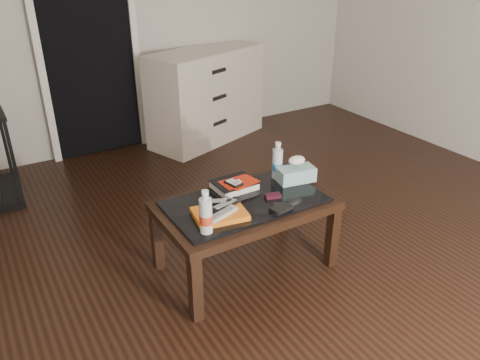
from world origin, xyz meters
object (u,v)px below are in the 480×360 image
object	(u,v)px
textbook	(234,185)
tissue_box	(296,174)
dresser	(206,96)
water_bottle_right	(277,160)
water_bottle_left	(206,212)
coffee_table	(245,210)

from	to	relation	value
textbook	tissue_box	world-z (taller)	tissue_box
textbook	tissue_box	distance (m)	0.40
dresser	water_bottle_right	bearing A→B (deg)	-123.70
textbook	water_bottle_left	distance (m)	0.51
water_bottle_right	textbook	bearing A→B (deg)	178.37
coffee_table	water_bottle_right	bearing A→B (deg)	25.27
coffee_table	water_bottle_right	xyz separation A→B (m)	(0.33, 0.16, 0.18)
coffee_table	dresser	world-z (taller)	dresser
tissue_box	textbook	bearing A→B (deg)	173.36
coffee_table	tissue_box	bearing A→B (deg)	7.52
coffee_table	tissue_box	size ratio (longest dim) A/B	4.35
dresser	textbook	xyz separation A→B (m)	(-0.78, -1.87, 0.03)
coffee_table	textbook	xyz separation A→B (m)	(0.03, 0.17, 0.09)
dresser	tissue_box	size ratio (longest dim) A/B	5.64
dresser	water_bottle_right	xyz separation A→B (m)	(-0.47, -1.88, 0.13)
coffee_table	dresser	xyz separation A→B (m)	(0.80, 2.04, 0.05)
textbook	tissue_box	xyz separation A→B (m)	(0.38, -0.11, 0.02)
dresser	water_bottle_right	distance (m)	1.95
dresser	water_bottle_left	bearing A→B (deg)	-137.02
coffee_table	textbook	distance (m)	0.19
water_bottle_right	dresser	bearing A→B (deg)	75.94
water_bottle_left	coffee_table	bearing A→B (deg)	27.33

